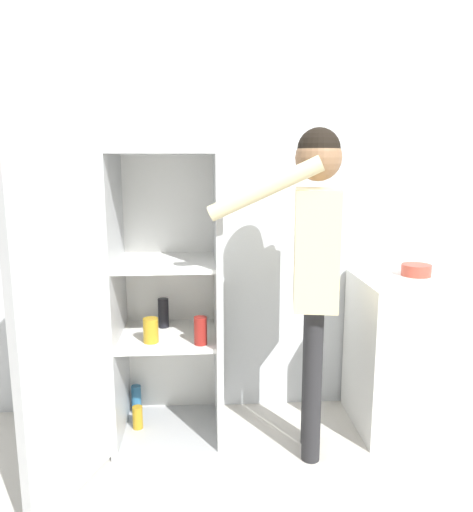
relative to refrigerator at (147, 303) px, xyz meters
name	(u,v)px	position (x,y,z in m)	size (l,w,h in m)	color
ground_plane	(234,502)	(0.44, -0.56, -0.82)	(12.00, 12.00, 0.00)	beige
wall_back	(223,211)	(0.44, 0.42, 0.46)	(7.00, 0.06, 2.55)	silver
refrigerator	(147,303)	(0.00, 0.00, 0.00)	(0.87, 1.13, 1.65)	#B7BABC
person	(314,248)	(0.87, -0.17, 0.32)	(0.70, 0.50, 1.74)	#262628
counter	(409,353)	(1.52, 0.08, -0.36)	(0.62, 0.59, 0.91)	white
bowl	(416,270)	(1.57, 0.16, 0.13)	(0.17, 0.17, 0.07)	#B24738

